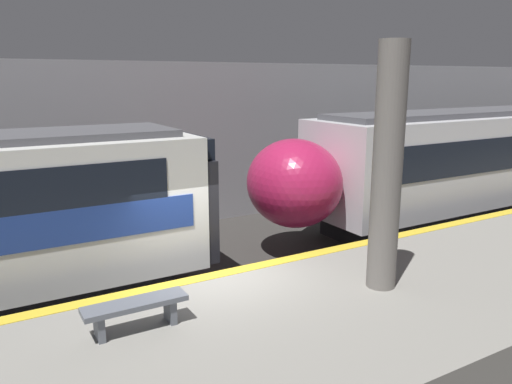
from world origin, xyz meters
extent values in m
plane|color=#33302D|center=(0.00, 0.00, 0.00)|extent=(120.00, 120.00, 0.00)
cube|color=gray|center=(0.00, -2.24, 0.52)|extent=(40.00, 4.47, 1.05)
cube|color=gold|center=(0.00, -0.15, 1.05)|extent=(40.00, 0.30, 0.01)
cube|color=#939399|center=(0.00, 6.54, 2.56)|extent=(50.00, 0.15, 5.12)
cylinder|color=slate|center=(2.26, -2.05, 3.14)|extent=(0.50, 0.50, 4.19)
ellipsoid|color=#B21E4C|center=(3.43, 2.37, 1.97)|extent=(2.42, 2.63, 2.30)
sphere|color=#F2EFCC|center=(2.48, 2.37, 1.56)|extent=(0.20, 0.20, 0.20)
cube|color=black|center=(0.46, 2.37, 1.89)|extent=(0.25, 2.80, 2.19)
cube|color=black|center=(0.46, 2.37, 2.98)|extent=(0.25, 2.52, 0.88)
sphere|color=#EA4C42|center=(0.62, 1.73, 1.51)|extent=(0.18, 0.18, 0.18)
sphere|color=#EA4C42|center=(0.62, 3.01, 1.51)|extent=(0.18, 0.18, 0.18)
cube|color=slate|center=(-2.47, -1.44, 1.25)|extent=(0.10, 0.32, 0.41)
cube|color=slate|center=(-1.42, -1.44, 1.25)|extent=(0.10, 0.32, 0.41)
cube|color=slate|center=(-1.95, -1.44, 1.46)|extent=(1.50, 0.40, 0.08)
camera|label=1|loc=(-3.78, -8.06, 4.64)|focal=35.00mm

